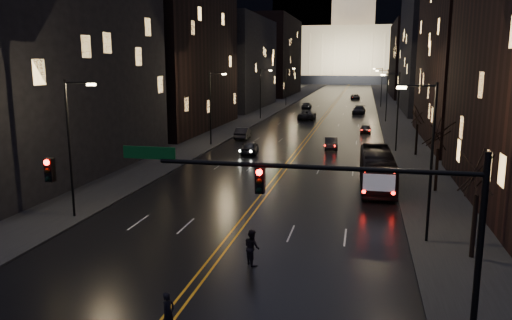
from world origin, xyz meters
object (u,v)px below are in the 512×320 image
Objects in this scene: bus at (377,169)px; pedestrian_a at (168,313)px; oncoming_car_b at (243,133)px; pedestrian_b at (252,247)px; traffic_signal at (323,196)px; oncoming_car_a at (250,148)px; receding_car_a at (331,143)px.

pedestrian_a is (-8.09, -24.73, -0.69)m from bus.
pedestrian_b is at bearing 101.30° from oncoming_car_b.
traffic_signal is 37.18m from oncoming_car_a.
oncoming_car_b is (-3.42, 10.91, 0.02)m from oncoming_car_a.
bus is 18.87m from pedestrian_b.
bus reaches higher than oncoming_car_b.
receding_car_a is 2.59× the size of pedestrian_a.
bus is 28.93m from oncoming_car_b.
traffic_signal is 9.38× the size of pedestrian_b.
oncoming_car_a is (-10.92, 35.27, -4.36)m from traffic_signal.
receding_car_a is at bearing 13.39° from pedestrian_a.
oncoming_car_b is at bearing 149.69° from receding_car_a.
pedestrian_a reaches higher than receding_car_a.
pedestrian_b reaches higher than receding_car_a.
bus is 18.45m from oncoming_car_a.
bus is at bearing 129.37° from oncoming_car_a.
receding_car_a is at bearing -43.38° from pedestrian_b.
bus is at bearing -79.77° from receding_car_a.
pedestrian_a is 0.88× the size of pedestrian_b.
pedestrian_b is (-3.86, 5.00, -4.18)m from traffic_signal.
oncoming_car_a is 10.11m from receding_car_a.
pedestrian_a is (-3.23, -42.49, 0.12)m from receding_car_a.
oncoming_car_b is at bearing -80.38° from oncoming_car_a.
bus reaches higher than oncoming_car_a.
pedestrian_b reaches higher than oncoming_car_a.
traffic_signal is 48.55m from oncoming_car_b.
receding_car_a is (8.65, 5.23, -0.06)m from oncoming_car_a.
oncoming_car_a is 0.94× the size of oncoming_car_b.
oncoming_car_b is 2.89× the size of pedestrian_a.
bus is at bearing -0.38° from pedestrian_a.
oncoming_car_b is (-14.34, 46.18, -4.33)m from traffic_signal.
oncoming_car_a is at bearing 107.20° from traffic_signal.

